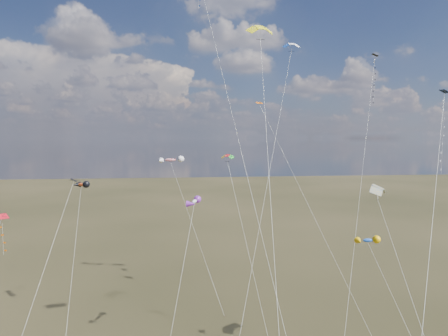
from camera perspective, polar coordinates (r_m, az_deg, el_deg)
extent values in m
cube|color=black|center=(57.38, 20.77, 14.86)|extent=(0.92, 0.97, 0.36)
cylinder|color=silver|center=(44.80, 18.84, -3.67)|extent=(12.99, 20.30, 33.65)
cylinder|color=silver|center=(40.53, 2.44, 2.61)|extent=(7.20, 23.42, 43.32)
cube|color=black|center=(48.71, -20.66, -1.64)|extent=(0.79, 0.84, 0.33)
cylinder|color=silver|center=(44.28, -24.73, -14.29)|extent=(3.29, 14.29, 18.06)
cube|color=red|center=(48.46, -29.14, -6.06)|extent=(1.57, 1.56, 0.40)
cube|color=#0A194B|center=(39.46, 28.98, 9.55)|extent=(0.67, 0.72, 0.29)
cylinder|color=silver|center=(29.03, 26.92, -15.12)|extent=(14.65, 18.57, 26.84)
cube|color=#D3590C|center=(56.65, 5.06, 9.25)|extent=(1.03, 1.00, 0.32)
cylinder|color=silver|center=(50.39, 12.40, -6.06)|extent=(9.77, 16.91, 27.77)
cylinder|color=silver|center=(29.52, 6.95, -7.73)|extent=(2.38, 20.60, 33.42)
cylinder|color=silver|center=(45.52, 6.14, -2.01)|extent=(11.27, 20.31, 35.75)
cylinder|color=silver|center=(39.68, 25.54, -16.51)|extent=(1.17, 11.32, 18.06)
cylinder|color=silver|center=(49.59, 3.27, -10.47)|extent=(2.80, 15.92, 20.45)
ellipsoid|color=#D7481A|center=(53.65, -19.73, -2.23)|extent=(2.44, 2.42, 1.01)
cylinder|color=silver|center=(50.61, -20.73, -12.46)|extent=(0.07, 9.87, 17.00)
ellipsoid|color=silver|center=(43.22, -4.24, -4.77)|extent=(1.65, 2.71, 0.85)
cylinder|color=silver|center=(40.64, -6.53, -17.12)|extent=(3.65, 9.63, 16.06)
ellipsoid|color=red|center=(63.66, -7.66, 1.15)|extent=(3.88, 2.05, 1.24)
cylinder|color=silver|center=(57.89, -4.21, -8.85)|extent=(6.95, 14.48, 19.42)
cube|color=#332316|center=(54.45, 0.11, -20.45)|extent=(0.10, 0.10, 0.12)
ellipsoid|color=blue|center=(41.19, 19.86, -9.69)|extent=(1.95, 1.05, 0.90)
cylinder|color=silver|center=(40.96, 24.54, -19.56)|extent=(3.62, 7.65, 13.08)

